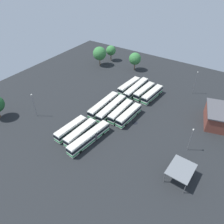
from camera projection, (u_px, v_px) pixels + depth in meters
ground_plane at (116, 114)px, 77.95m from camera, size 114.35×114.35×0.00m
bus_row0_slot0 at (129, 86)px, 90.33m from camera, size 13.30×3.65×3.39m
bus_row0_slot1 at (136, 88)px, 88.68m from camera, size 16.05×3.07×3.39m
bus_row0_slot2 at (144, 91)px, 86.90m from camera, size 12.58×3.66×3.39m
bus_row0_slot3 at (152, 94)px, 85.04m from camera, size 12.77×3.72×3.39m
bus_row1_slot0 at (104, 105)px, 79.25m from camera, size 16.02×2.84×3.39m
bus_row1_slot1 at (112, 108)px, 77.55m from camera, size 15.99×2.70×3.39m
bus_row1_slot2 at (121, 111)px, 76.06m from camera, size 12.92×2.80×3.39m
bus_row1_slot3 at (129, 115)px, 74.33m from camera, size 12.53×3.32×3.39m
bus_row2_slot0 at (71, 129)px, 68.63m from camera, size 12.16×3.62×3.39m
bus_row2_slot1 at (81, 133)px, 67.14m from camera, size 12.66×3.19×3.39m
bus_row2_slot2 at (89, 138)px, 65.34m from camera, size 16.17×4.41×3.39m
depot_building at (216, 116)px, 72.13m from camera, size 13.88×9.89×5.71m
maintenance_shelter at (181, 169)px, 53.85m from camera, size 7.80×6.27×3.73m
lamp_post_by_building at (190, 139)px, 61.14m from camera, size 0.56×0.28×8.14m
lamp_post_mid_lot at (195, 82)px, 85.83m from camera, size 0.56×0.28×9.76m
lamp_post_near_entrance at (34, 104)px, 73.90m from camera, size 0.56×0.28×9.13m
tree_northwest at (135, 59)px, 102.93m from camera, size 5.81×5.81×8.74m
tree_east_edge at (100, 53)px, 107.00m from camera, size 6.69×6.69×9.61m
tree_south_edge at (111, 50)px, 112.17m from camera, size 5.10×5.10×8.11m
puddle_back_corner at (101, 101)px, 84.33m from camera, size 2.17×2.17×0.01m
puddle_centre_drain at (135, 123)px, 73.76m from camera, size 1.99×1.99×0.01m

